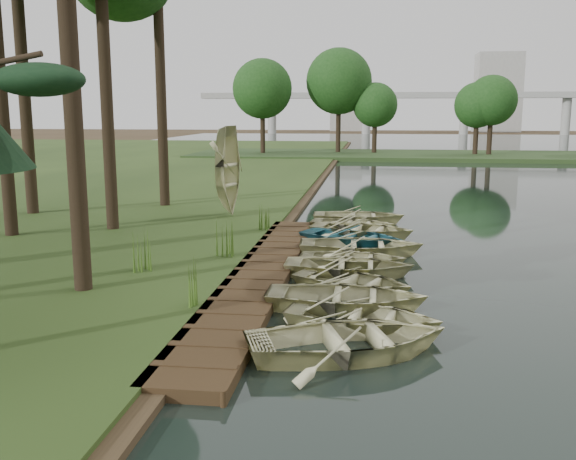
# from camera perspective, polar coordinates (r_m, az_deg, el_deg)

# --- Properties ---
(ground) EXTENTS (300.00, 300.00, 0.00)m
(ground) POSITION_cam_1_polar(r_m,az_deg,el_deg) (17.99, 2.71, -4.61)
(ground) COLOR #3D2F1D
(boardwalk) EXTENTS (1.60, 16.00, 0.30)m
(boardwalk) POSITION_cam_1_polar(r_m,az_deg,el_deg) (18.14, -2.33, -3.98)
(boardwalk) COLOR #372615
(boardwalk) RESTS_ON ground
(peninsula) EXTENTS (50.00, 14.00, 0.45)m
(peninsula) POSITION_cam_1_polar(r_m,az_deg,el_deg) (67.78, 13.10, 6.44)
(peninsula) COLOR #29401C
(peninsula) RESTS_ON ground
(far_trees) EXTENTS (45.60, 5.60, 8.80)m
(far_trees) POSITION_cam_1_polar(r_m,az_deg,el_deg) (67.41, 10.45, 11.80)
(far_trees) COLOR black
(far_trees) RESTS_ON peninsula
(bridge) EXTENTS (95.90, 4.00, 8.60)m
(bridge) POSITION_cam_1_polar(r_m,az_deg,el_deg) (137.76, 12.23, 11.25)
(bridge) COLOR #A5A5A0
(bridge) RESTS_ON ground
(building_a) EXTENTS (10.00, 8.00, 18.00)m
(building_a) POSITION_cam_1_polar(r_m,az_deg,el_deg) (159.94, 18.13, 11.52)
(building_a) COLOR #A5A5A0
(building_a) RESTS_ON ground
(building_b) EXTENTS (8.00, 8.00, 12.00)m
(building_b) POSITION_cam_1_polar(r_m,az_deg,el_deg) (162.44, 5.29, 10.90)
(building_b) COLOR #A5A5A0
(building_b) RESTS_ON ground
(rowboat_0) EXTENTS (4.67, 3.96, 0.82)m
(rowboat_0) POSITION_cam_1_polar(r_m,az_deg,el_deg) (12.51, 5.46, -9.27)
(rowboat_0) COLOR beige
(rowboat_0) RESTS_ON water
(rowboat_1) EXTENTS (3.79, 3.03, 0.70)m
(rowboat_1) POSITION_cam_1_polar(r_m,az_deg,el_deg) (13.99, 6.69, -7.42)
(rowboat_1) COLOR beige
(rowboat_1) RESTS_ON water
(rowboat_2) EXTENTS (3.83, 2.74, 0.79)m
(rowboat_2) POSITION_cam_1_polar(r_m,az_deg,el_deg) (15.27, 5.24, -5.67)
(rowboat_2) COLOR beige
(rowboat_2) RESTS_ON water
(rowboat_3) EXTENTS (3.86, 3.38, 0.67)m
(rowboat_3) POSITION_cam_1_polar(r_m,az_deg,el_deg) (16.89, 5.77, -4.31)
(rowboat_3) COLOR beige
(rowboat_3) RESTS_ON water
(rowboat_4) EXTENTS (3.68, 2.63, 0.76)m
(rowboat_4) POSITION_cam_1_polar(r_m,az_deg,el_deg) (18.35, 5.48, -2.96)
(rowboat_4) COLOR beige
(rowboat_4) RESTS_ON water
(rowboat_5) EXTENTS (3.27, 2.38, 0.67)m
(rowboat_5) POSITION_cam_1_polar(r_m,az_deg,el_deg) (19.45, 5.78, -2.33)
(rowboat_5) COLOR beige
(rowboat_5) RESTS_ON water
(rowboat_6) EXTENTS (4.14, 3.05, 0.83)m
(rowboat_6) POSITION_cam_1_polar(r_m,az_deg,el_deg) (20.98, 6.55, -1.17)
(rowboat_6) COLOR beige
(rowboat_6) RESTS_ON water
(rowboat_7) EXTENTS (4.51, 3.95, 0.78)m
(rowboat_7) POSITION_cam_1_polar(r_m,az_deg,el_deg) (22.46, 5.74, -0.45)
(rowboat_7) COLOR #2D6F7D
(rowboat_7) RESTS_ON water
(rowboat_8) EXTENTS (4.39, 3.57, 0.80)m
(rowboat_8) POSITION_cam_1_polar(r_m,az_deg,el_deg) (23.95, 6.56, 0.24)
(rowboat_8) COLOR beige
(rowboat_8) RESTS_ON water
(rowboat_9) EXTENTS (3.70, 2.90, 0.70)m
(rowboat_9) POSITION_cam_1_polar(r_m,az_deg,el_deg) (25.38, 5.80, 0.72)
(rowboat_9) COLOR beige
(rowboat_9) RESTS_ON water
(rowboat_10) EXTENTS (3.90, 2.86, 0.79)m
(rowboat_10) POSITION_cam_1_polar(r_m,az_deg,el_deg) (27.00, 6.31, 1.39)
(rowboat_10) COLOR beige
(rowboat_10) RESTS_ON water
(stored_rowboat) EXTENTS (4.23, 3.36, 0.79)m
(stored_rowboat) POSITION_cam_1_polar(r_m,az_deg,el_deg) (27.50, -5.16, 2.10)
(stored_rowboat) COLOR beige
(stored_rowboat) RESTS_ON bank
(reeds_0) EXTENTS (0.60, 0.60, 1.05)m
(reeds_0) POSITION_cam_1_polar(r_m,az_deg,el_deg) (14.87, -8.48, -4.66)
(reeds_0) COLOR #3F661E
(reeds_0) RESTS_ON bank
(reeds_1) EXTENTS (0.60, 0.60, 1.13)m
(reeds_1) POSITION_cam_1_polar(r_m,az_deg,el_deg) (18.26, -12.86, -1.84)
(reeds_1) COLOR #3F661E
(reeds_1) RESTS_ON bank
(reeds_2) EXTENTS (0.60, 0.60, 1.09)m
(reeds_2) POSITION_cam_1_polar(r_m,az_deg,el_deg) (19.84, -5.59, -0.72)
(reeds_2) COLOR #3F661E
(reeds_2) RESTS_ON bank
(reeds_3) EXTENTS (0.60, 0.60, 0.88)m
(reeds_3) POSITION_cam_1_polar(r_m,az_deg,el_deg) (24.23, -2.17, 1.12)
(reeds_3) COLOR #3F661E
(reeds_3) RESTS_ON bank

